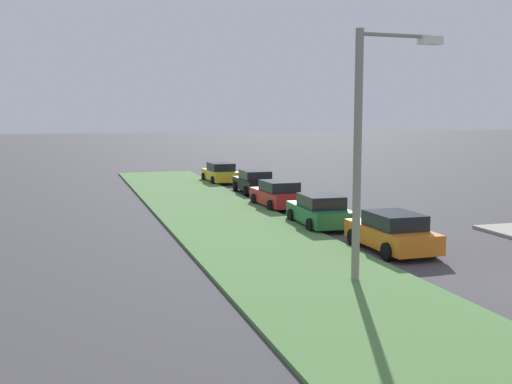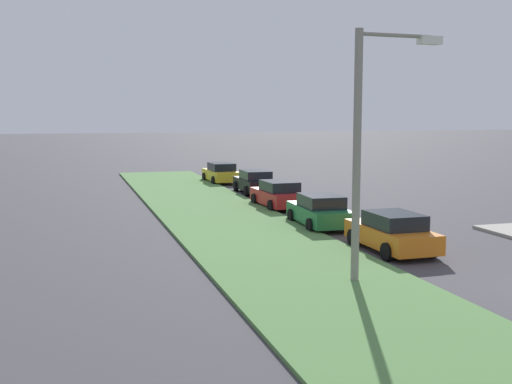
{
  "view_description": "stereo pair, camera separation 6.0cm",
  "coord_description": "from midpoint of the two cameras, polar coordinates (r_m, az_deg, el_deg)",
  "views": [
    {
      "loc": [
        -13.97,
        14.28,
        5.1
      ],
      "look_at": [
        11.31,
        6.72,
        1.81
      ],
      "focal_mm": 44.81,
      "sensor_mm": 36.0,
      "label": 1
    },
    {
      "loc": [
        -13.99,
        14.22,
        5.1
      ],
      "look_at": [
        11.31,
        6.72,
        1.81
      ],
      "focal_mm": 44.81,
      "sensor_mm": 36.0,
      "label": 2
    }
  ],
  "objects": [
    {
      "name": "grass_median",
      "position": [
        25.52,
        -0.06,
        -4.29
      ],
      "size": [
        60.0,
        6.0,
        0.12
      ],
      "primitive_type": "cube",
      "color": "#517F42",
      "rests_on": "ground"
    },
    {
      "name": "parked_car_yellow",
      "position": [
        46.65,
        -3.23,
        1.7
      ],
      "size": [
        4.36,
        2.14,
        1.47
      ],
      "rotation": [
        0.0,
        0.0,
        0.04
      ],
      "color": "gold",
      "rests_on": "ground"
    },
    {
      "name": "parked_car_red",
      "position": [
        34.34,
        1.95,
        -0.24
      ],
      "size": [
        4.36,
        2.14,
        1.47
      ],
      "rotation": [
        0.0,
        0.0,
        0.04
      ],
      "color": "red",
      "rests_on": "ground"
    },
    {
      "name": "parked_car_green",
      "position": [
        28.74,
        5.66,
        -1.71
      ],
      "size": [
        4.37,
        2.15,
        1.47
      ],
      "rotation": [
        0.0,
        0.0,
        -0.04
      ],
      "color": "#1E6B38",
      "rests_on": "ground"
    },
    {
      "name": "parked_car_orange",
      "position": [
        24.09,
        11.99,
        -3.55
      ],
      "size": [
        4.32,
        2.05,
        1.47
      ],
      "rotation": [
        0.0,
        0.0,
        0.01
      ],
      "color": "orange",
      "rests_on": "ground"
    },
    {
      "name": "parked_car_black",
      "position": [
        40.53,
        -0.19,
        0.89
      ],
      "size": [
        4.32,
        2.06,
        1.47
      ],
      "rotation": [
        0.0,
        0.0,
        -0.01
      ],
      "color": "black",
      "rests_on": "ground"
    },
    {
      "name": "streetlight",
      "position": [
        19.1,
        9.91,
        4.85
      ],
      "size": [
        0.49,
        2.88,
        7.5
      ],
      "color": "gray",
      "rests_on": "ground"
    }
  ]
}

